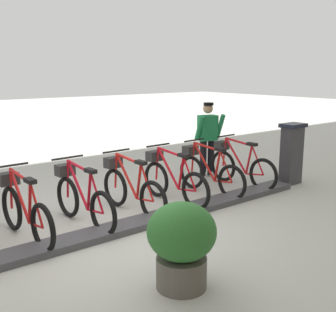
{
  "coord_description": "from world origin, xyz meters",
  "views": [
    {
      "loc": [
        -5.02,
        3.01,
        2.35
      ],
      "look_at": [
        0.5,
        -1.4,
        0.9
      ],
      "focal_mm": 44.61,
      "sensor_mm": 36.0,
      "label": 1
    }
  ],
  "objects_px": {
    "bike_docked_2": "(172,179)",
    "bike_docked_5": "(24,210)",
    "bike_docked_1": "(208,172)",
    "worker_near_rack": "(208,136)",
    "payment_kiosk": "(291,153)",
    "planter_bush": "(182,241)",
    "bike_docked_4": "(82,198)",
    "bike_docked_0": "(240,165)",
    "bike_docked_3": "(130,188)"
  },
  "relations": [
    {
      "from": "bike_docked_1",
      "to": "bike_docked_5",
      "type": "distance_m",
      "value": 3.61
    },
    {
      "from": "bike_docked_0",
      "to": "bike_docked_3",
      "type": "bearing_deg",
      "value": 90.0
    },
    {
      "from": "payment_kiosk",
      "to": "worker_near_rack",
      "type": "bearing_deg",
      "value": 30.61
    },
    {
      "from": "bike_docked_0",
      "to": "bike_docked_3",
      "type": "distance_m",
      "value": 2.71
    },
    {
      "from": "worker_near_rack",
      "to": "bike_docked_3",
      "type": "bearing_deg",
      "value": 109.97
    },
    {
      "from": "bike_docked_2",
      "to": "worker_near_rack",
      "type": "distance_m",
      "value": 2.14
    },
    {
      "from": "payment_kiosk",
      "to": "bike_docked_4",
      "type": "distance_m",
      "value": 4.61
    },
    {
      "from": "bike_docked_1",
      "to": "bike_docked_4",
      "type": "height_order",
      "value": "same"
    },
    {
      "from": "bike_docked_1",
      "to": "bike_docked_2",
      "type": "height_order",
      "value": "same"
    },
    {
      "from": "bike_docked_5",
      "to": "planter_bush",
      "type": "bearing_deg",
      "value": -160.62
    },
    {
      "from": "payment_kiosk",
      "to": "bike_docked_4",
      "type": "bearing_deg",
      "value": 82.87
    },
    {
      "from": "bike_docked_1",
      "to": "planter_bush",
      "type": "height_order",
      "value": "bike_docked_1"
    },
    {
      "from": "bike_docked_1",
      "to": "planter_bush",
      "type": "xyz_separation_m",
      "value": [
        -2.43,
        2.75,
        0.11
      ]
    },
    {
      "from": "bike_docked_0",
      "to": "bike_docked_3",
      "type": "xyz_separation_m",
      "value": [
        0.0,
        2.71,
        0.0
      ]
    },
    {
      "from": "payment_kiosk",
      "to": "bike_docked_1",
      "type": "height_order",
      "value": "payment_kiosk"
    },
    {
      "from": "bike_docked_0",
      "to": "bike_docked_4",
      "type": "xyz_separation_m",
      "value": [
        0.0,
        3.61,
        0.0
      ]
    },
    {
      "from": "payment_kiosk",
      "to": "bike_docked_5",
      "type": "distance_m",
      "value": 5.5
    },
    {
      "from": "bike_docked_4",
      "to": "bike_docked_1",
      "type": "bearing_deg",
      "value": -90.0
    },
    {
      "from": "bike_docked_5",
      "to": "bike_docked_1",
      "type": "bearing_deg",
      "value": -90.0
    },
    {
      "from": "worker_near_rack",
      "to": "payment_kiosk",
      "type": "bearing_deg",
      "value": -149.39
    },
    {
      "from": "bike_docked_3",
      "to": "planter_bush",
      "type": "distance_m",
      "value": 2.61
    },
    {
      "from": "bike_docked_3",
      "to": "bike_docked_1",
      "type": "bearing_deg",
      "value": -90.0
    },
    {
      "from": "payment_kiosk",
      "to": "bike_docked_4",
      "type": "height_order",
      "value": "payment_kiosk"
    },
    {
      "from": "bike_docked_5",
      "to": "worker_near_rack",
      "type": "bearing_deg",
      "value": -77.64
    },
    {
      "from": "worker_near_rack",
      "to": "planter_bush",
      "type": "distance_m",
      "value": 5.05
    },
    {
      "from": "payment_kiosk",
      "to": "bike_docked_1",
      "type": "distance_m",
      "value": 1.96
    },
    {
      "from": "payment_kiosk",
      "to": "planter_bush",
      "type": "height_order",
      "value": "payment_kiosk"
    },
    {
      "from": "bike_docked_0",
      "to": "bike_docked_3",
      "type": "relative_size",
      "value": 1.0
    },
    {
      "from": "bike_docked_0",
      "to": "worker_near_rack",
      "type": "bearing_deg",
      "value": -1.91
    },
    {
      "from": "bike_docked_5",
      "to": "worker_near_rack",
      "type": "xyz_separation_m",
      "value": [
        1.0,
        -4.54,
        0.48
      ]
    },
    {
      "from": "bike_docked_3",
      "to": "bike_docked_5",
      "type": "height_order",
      "value": "same"
    },
    {
      "from": "bike_docked_1",
      "to": "bike_docked_2",
      "type": "xyz_separation_m",
      "value": [
        0.0,
        0.9,
        0.0
      ]
    },
    {
      "from": "bike_docked_2",
      "to": "bike_docked_3",
      "type": "bearing_deg",
      "value": 90.0
    },
    {
      "from": "bike_docked_1",
      "to": "bike_docked_2",
      "type": "bearing_deg",
      "value": 90.0
    },
    {
      "from": "bike_docked_2",
      "to": "worker_near_rack",
      "type": "relative_size",
      "value": 1.04
    },
    {
      "from": "bike_docked_0",
      "to": "bike_docked_1",
      "type": "distance_m",
      "value": 0.9
    },
    {
      "from": "payment_kiosk",
      "to": "planter_bush",
      "type": "distance_m",
      "value": 4.98
    },
    {
      "from": "bike_docked_5",
      "to": "planter_bush",
      "type": "height_order",
      "value": "bike_docked_5"
    },
    {
      "from": "planter_bush",
      "to": "bike_docked_1",
      "type": "bearing_deg",
      "value": -48.57
    },
    {
      "from": "bike_docked_2",
      "to": "bike_docked_4",
      "type": "bearing_deg",
      "value": 90.0
    },
    {
      "from": "bike_docked_1",
      "to": "worker_near_rack",
      "type": "distance_m",
      "value": 1.45
    },
    {
      "from": "bike_docked_2",
      "to": "bike_docked_3",
      "type": "height_order",
      "value": "same"
    },
    {
      "from": "bike_docked_3",
      "to": "planter_bush",
      "type": "height_order",
      "value": "bike_docked_3"
    },
    {
      "from": "bike_docked_1",
      "to": "payment_kiosk",
      "type": "bearing_deg",
      "value": -107.07
    },
    {
      "from": "worker_near_rack",
      "to": "planter_bush",
      "type": "bearing_deg",
      "value": 132.88
    },
    {
      "from": "bike_docked_2",
      "to": "bike_docked_3",
      "type": "relative_size",
      "value": 1.0
    },
    {
      "from": "bike_docked_2",
      "to": "bike_docked_5",
      "type": "relative_size",
      "value": 1.0
    },
    {
      "from": "payment_kiosk",
      "to": "bike_docked_1",
      "type": "bearing_deg",
      "value": 72.93
    },
    {
      "from": "bike_docked_3",
      "to": "bike_docked_2",
      "type": "bearing_deg",
      "value": -90.0
    },
    {
      "from": "bike_docked_0",
      "to": "bike_docked_4",
      "type": "distance_m",
      "value": 3.61
    }
  ]
}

